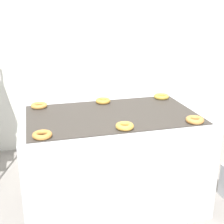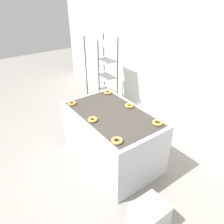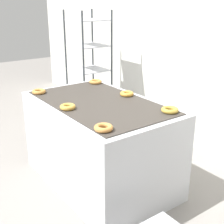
% 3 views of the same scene
% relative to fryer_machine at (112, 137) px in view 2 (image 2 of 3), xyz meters
% --- Properties ---
extents(ground_plane, '(14.00, 14.00, 0.00)m').
position_rel_fryer_machine_xyz_m(ground_plane, '(-0.00, -0.72, -0.43)').
color(ground_plane, gray).
extents(wall_back, '(8.00, 0.05, 2.80)m').
position_rel_fryer_machine_xyz_m(wall_back, '(-0.00, 1.40, 0.97)').
color(wall_back, silver).
rests_on(wall_back, ground_plane).
extents(fryer_machine, '(1.54, 0.95, 0.87)m').
position_rel_fryer_machine_xyz_m(fryer_machine, '(0.00, 0.00, 0.00)').
color(fryer_machine, '#B7BABF').
rests_on(fryer_machine, ground_plane).
extents(baking_rack_cart, '(0.51, 0.48, 1.65)m').
position_rel_fryer_machine_xyz_m(baking_rack_cart, '(-1.36, 0.73, 0.41)').
color(baking_rack_cart, '#33383D').
rests_on(baking_rack_cart, ground_plane).
extents(glaze_bin, '(0.34, 0.40, 0.32)m').
position_rel_fryer_machine_xyz_m(glaze_bin, '(1.20, -0.33, -0.27)').
color(glaze_bin, '#B7BABF').
rests_on(glaze_bin, ground_plane).
extents(donut_near_left, '(0.14, 0.14, 0.04)m').
position_rel_fryer_machine_xyz_m(donut_near_left, '(-0.60, -0.35, 0.45)').
color(donut_near_left, '#C3823A').
rests_on(donut_near_left, fryer_machine).
extents(donut_near_center, '(0.14, 0.14, 0.04)m').
position_rel_fryer_machine_xyz_m(donut_near_center, '(0.01, -0.34, 0.45)').
color(donut_near_center, gold).
rests_on(donut_near_center, fryer_machine).
extents(donut_near_right, '(0.14, 0.14, 0.04)m').
position_rel_fryer_machine_xyz_m(donut_near_right, '(0.59, -0.35, 0.45)').
color(donut_near_right, '#CA8541').
rests_on(donut_near_right, fryer_machine).
extents(donut_far_left, '(0.15, 0.15, 0.04)m').
position_rel_fryer_machine_xyz_m(donut_far_left, '(-0.59, 0.34, 0.45)').
color(donut_far_left, '#C6873F').
rests_on(donut_far_left, fryer_machine).
extents(donut_far_center, '(0.14, 0.14, 0.04)m').
position_rel_fryer_machine_xyz_m(donut_far_center, '(0.00, 0.34, 0.45)').
color(donut_far_center, gold).
rests_on(donut_far_center, fryer_machine).
extents(donut_far_right, '(0.15, 0.15, 0.04)m').
position_rel_fryer_machine_xyz_m(donut_far_right, '(0.60, 0.33, 0.45)').
color(donut_far_right, gold).
rests_on(donut_far_right, fryer_machine).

